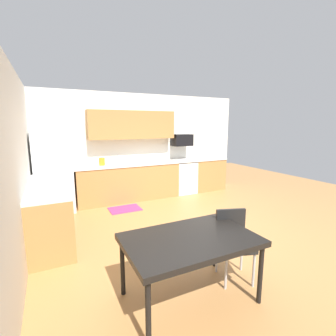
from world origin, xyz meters
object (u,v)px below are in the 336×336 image
oven_range (183,177)px  chair_near_table (233,239)px  refrigerator (54,174)px  microwave (182,140)px  kettle (102,162)px  dining_table (190,242)px

oven_range → chair_near_table: size_ratio=1.07×
chair_near_table → refrigerator: bearing=118.2°
microwave → oven_range: bearing=-90.0°
chair_near_table → kettle: bearing=102.9°
refrigerator → oven_range: refrigerator is taller
microwave → chair_near_table: 4.13m
refrigerator → chair_near_table: (1.92, -3.59, -0.35)m
oven_range → dining_table: oven_range is taller
refrigerator → microwave: size_ratio=3.16×
dining_table → kettle: (-0.15, 3.83, 0.36)m
oven_range → refrigerator: bearing=-178.6°
oven_range → microwave: (-0.00, 0.10, 1.03)m
microwave → dining_table: bearing=-118.1°
oven_range → chair_near_table: oven_range is taller
dining_table → chair_near_table: (0.70, 0.12, -0.16)m
chair_near_table → dining_table: bearing=-170.6°
dining_table → kettle: 3.85m
oven_range → dining_table: 4.32m
kettle → oven_range: bearing=-1.3°
microwave → refrigerator: bearing=-176.9°
refrigerator → dining_table: (1.22, -3.70, -0.19)m
kettle → dining_table: bearing=-87.7°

